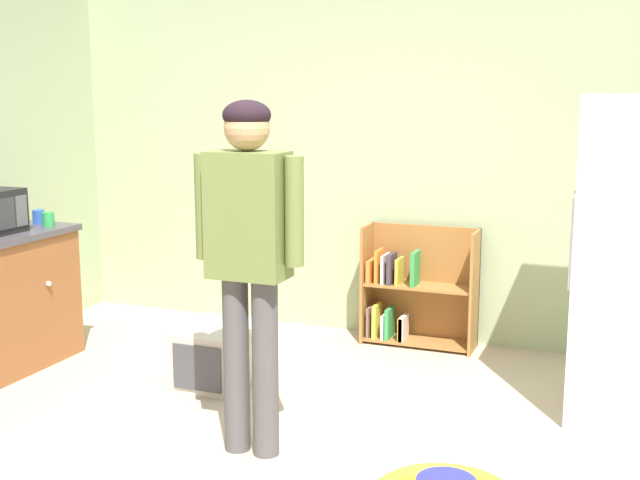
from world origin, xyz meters
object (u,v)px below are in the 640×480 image
(bookshelf, at_px, (413,293))
(blue_cup, at_px, (39,217))
(pet_carrier, at_px, (219,355))
(green_cup, at_px, (48,219))
(standing_person, at_px, (249,243))

(bookshelf, distance_m, blue_cup, 2.65)
(pet_carrier, height_order, blue_cup, blue_cup)
(pet_carrier, xyz_separation_m, green_cup, (-1.30, 0.06, 0.77))
(blue_cup, bearing_deg, green_cup, -24.26)
(standing_person, relative_size, pet_carrier, 3.18)
(bookshelf, xyz_separation_m, pet_carrier, (-0.91, -1.23, -0.19))
(bookshelf, xyz_separation_m, green_cup, (-2.21, -1.16, 0.58))
(bookshelf, height_order, green_cup, green_cup)
(standing_person, bearing_deg, pet_carrier, 127.49)
(bookshelf, height_order, standing_person, standing_person)
(standing_person, xyz_separation_m, pet_carrier, (-0.63, 0.82, -0.89))
(standing_person, bearing_deg, blue_cup, 155.48)
(blue_cup, bearing_deg, standing_person, -24.52)
(standing_person, xyz_separation_m, green_cup, (-1.93, 0.88, -0.12))
(standing_person, distance_m, pet_carrier, 1.36)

